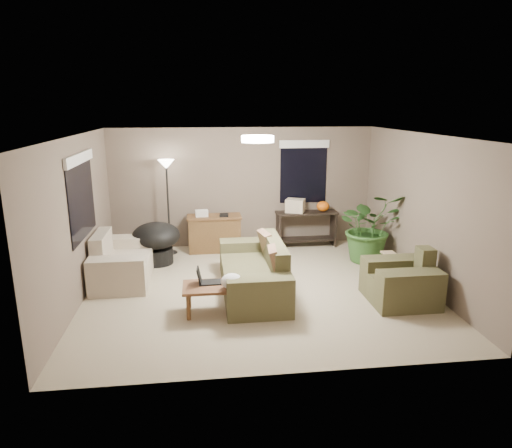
{
  "coord_description": "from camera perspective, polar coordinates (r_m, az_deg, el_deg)",
  "views": [
    {
      "loc": [
        -0.89,
        -6.97,
        2.94
      ],
      "look_at": [
        0.0,
        0.2,
        1.05
      ],
      "focal_mm": 32.0,
      "sensor_mm": 36.0,
      "label": 1
    }
  ],
  "objects": [
    {
      "name": "room_shell",
      "position": [
        7.23,
        0.19,
        1.14
      ],
      "size": [
        5.5,
        5.5,
        5.5
      ],
      "color": "tan",
      "rests_on": "ground"
    },
    {
      "name": "main_sofa",
      "position": [
        7.4,
        -0.09,
        -6.29
      ],
      "size": [
        0.95,
        2.2,
        0.85
      ],
      "color": "#4A482C",
      "rests_on": "ground"
    },
    {
      "name": "throw_pillows",
      "position": [
        7.31,
        1.9,
        -3.6
      ],
      "size": [
        0.31,
        1.38,
        0.47
      ],
      "color": "#8C7251",
      "rests_on": "main_sofa"
    },
    {
      "name": "loveseat",
      "position": [
        8.21,
        -16.49,
        -4.75
      ],
      "size": [
        0.9,
        1.6,
        0.85
      ],
      "color": "beige",
      "rests_on": "ground"
    },
    {
      "name": "armchair",
      "position": [
        7.39,
        17.71,
        -7.03
      ],
      "size": [
        0.95,
        1.0,
        0.85
      ],
      "color": "brown",
      "rests_on": "ground"
    },
    {
      "name": "coffee_table",
      "position": [
        6.69,
        -4.83,
        -8.11
      ],
      "size": [
        1.0,
        0.55,
        0.42
      ],
      "color": "brown",
      "rests_on": "ground"
    },
    {
      "name": "laptop",
      "position": [
        6.73,
        -6.33,
        -6.88
      ],
      "size": [
        0.37,
        0.24,
        0.24
      ],
      "color": "black",
      "rests_on": "coffee_table"
    },
    {
      "name": "plastic_bag",
      "position": [
        6.49,
        -3.03,
        -7.16
      ],
      "size": [
        0.37,
        0.35,
        0.22
      ],
      "primitive_type": "ellipsoid",
      "rotation": [
        0.0,
        0.0,
        -0.25
      ],
      "color": "white",
      "rests_on": "coffee_table"
    },
    {
      "name": "desk",
      "position": [
        9.44,
        -5.21,
        -1.16
      ],
      "size": [
        1.1,
        0.5,
        0.75
      ],
      "color": "brown",
      "rests_on": "ground"
    },
    {
      "name": "desk_papers",
      "position": [
        9.32,
        -6.22,
        1.3
      ],
      "size": [
        0.68,
        0.27,
        0.12
      ],
      "color": "silver",
      "rests_on": "desk"
    },
    {
      "name": "console_table",
      "position": [
        9.79,
        6.3,
        -0.25
      ],
      "size": [
        1.3,
        0.4,
        0.75
      ],
      "color": "black",
      "rests_on": "ground"
    },
    {
      "name": "pumpkin",
      "position": [
        9.77,
        8.37,
        2.2
      ],
      "size": [
        0.3,
        0.3,
        0.22
      ],
      "primitive_type": "ellipsoid",
      "rotation": [
        0.0,
        0.0,
        -0.13
      ],
      "color": "orange",
      "rests_on": "console_table"
    },
    {
      "name": "cardboard_box",
      "position": [
        9.63,
        4.92,
        2.31
      ],
      "size": [
        0.46,
        0.41,
        0.28
      ],
      "primitive_type": "cube",
      "rotation": [
        0.0,
        0.0,
        -0.43
      ],
      "color": "beige",
      "rests_on": "console_table"
    },
    {
      "name": "papasan_chair",
      "position": [
        8.84,
        -12.35,
        -1.95
      ],
      "size": [
        1.15,
        1.15,
        0.8
      ],
      "color": "black",
      "rests_on": "ground"
    },
    {
      "name": "floor_lamp",
      "position": [
        9.17,
        -11.1,
        5.96
      ],
      "size": [
        0.32,
        0.32,
        1.91
      ],
      "color": "black",
      "rests_on": "ground"
    },
    {
      "name": "ceiling_fixture",
      "position": [
        7.05,
        0.2,
        10.59
      ],
      "size": [
        0.5,
        0.5,
        0.1
      ],
      "primitive_type": "cylinder",
      "color": "white",
      "rests_on": "room_shell"
    },
    {
      "name": "houseplant",
      "position": [
        9.02,
        13.95,
        -1.26
      ],
      "size": [
        1.23,
        1.37,
        1.07
      ],
      "primitive_type": "imported",
      "color": "#2D5923",
      "rests_on": "ground"
    },
    {
      "name": "cat_scratching_post",
      "position": [
        8.21,
        16.13,
        -5.33
      ],
      "size": [
        0.32,
        0.32,
        0.5
      ],
      "color": "tan",
      "rests_on": "ground"
    },
    {
      "name": "window_left",
      "position": [
        7.59,
        -21.07,
        4.92
      ],
      "size": [
        0.05,
        1.56,
        1.33
      ],
      "color": "black",
      "rests_on": "room_shell"
    },
    {
      "name": "window_back",
      "position": [
        9.77,
        5.99,
        7.79
      ],
      "size": [
        1.06,
        0.05,
        1.33
      ],
      "color": "black",
      "rests_on": "room_shell"
    }
  ]
}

